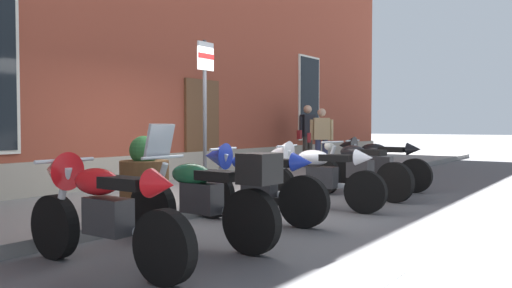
% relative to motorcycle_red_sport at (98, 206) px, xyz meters
% --- Properties ---
extents(ground_plane, '(140.00, 140.00, 0.00)m').
position_rel_motorcycle_red_sport_xyz_m(ground_plane, '(3.38, 1.00, -0.56)').
color(ground_plane, '#4C4C4F').
extents(sidewalk, '(30.51, 2.87, 0.15)m').
position_rel_motorcycle_red_sport_xyz_m(sidewalk, '(3.38, 2.43, -0.49)').
color(sidewalk, slate).
rests_on(sidewalk, ground_plane).
extents(lane_stripe, '(30.51, 0.12, 0.01)m').
position_rel_motorcycle_red_sport_xyz_m(lane_stripe, '(3.38, -2.20, -0.56)').
color(lane_stripe, silver).
rests_on(lane_stripe, ground_plane).
extents(motorcycle_red_sport, '(0.62, 2.08, 1.03)m').
position_rel_motorcycle_red_sport_xyz_m(motorcycle_red_sport, '(0.00, 0.00, 0.00)').
color(motorcycle_red_sport, black).
rests_on(motorcycle_red_sport, ground_plane).
extents(motorcycle_green_touring, '(0.62, 2.08, 1.30)m').
position_rel_motorcycle_red_sport_xyz_m(motorcycle_green_touring, '(1.22, -0.21, -0.02)').
color(motorcycle_green_touring, black).
rests_on(motorcycle_green_touring, ground_plane).
extents(motorcycle_blue_sport, '(0.62, 2.04, 1.04)m').
position_rel_motorcycle_red_sport_xyz_m(motorcycle_blue_sport, '(2.58, 0.18, 0.00)').
color(motorcycle_blue_sport, black).
rests_on(motorcycle_blue_sport, ground_plane).
extents(motorcycle_white_sport, '(0.62, 2.11, 1.03)m').
position_rel_motorcycle_red_sport_xyz_m(motorcycle_white_sport, '(4.04, 0.03, 0.00)').
color(motorcycle_white_sport, black).
rests_on(motorcycle_white_sport, ground_plane).
extents(motorcycle_black_naked, '(0.68, 2.12, 0.99)m').
position_rel_motorcycle_red_sport_xyz_m(motorcycle_black_naked, '(5.50, -0.02, -0.07)').
color(motorcycle_black_naked, black).
rests_on(motorcycle_black_naked, ground_plane).
extents(motorcycle_black_sport, '(0.62, 2.10, 1.05)m').
position_rel_motorcycle_red_sport_xyz_m(motorcycle_black_sport, '(6.78, 0.17, 0.01)').
color(motorcycle_black_sport, black).
rests_on(motorcycle_black_sport, ground_plane).
extents(pedestrian_tan_coat, '(0.46, 0.58, 1.56)m').
position_rel_motorcycle_red_sport_xyz_m(pedestrian_tan_coat, '(8.67, 2.34, 0.45)').
color(pedestrian_tan_coat, '#2D3351').
rests_on(pedestrian_tan_coat, sidewalk).
extents(pedestrian_dark_jacket, '(0.65, 0.31, 1.68)m').
position_rel_motorcycle_red_sport_xyz_m(pedestrian_dark_jacket, '(9.34, 3.12, 0.53)').
color(pedestrian_dark_jacket, '#38332D').
rests_on(pedestrian_dark_jacket, sidewalk).
extents(parking_sign, '(0.36, 0.07, 2.46)m').
position_rel_motorcycle_red_sport_xyz_m(parking_sign, '(3.25, 1.54, 1.17)').
color(parking_sign, '#4C4C51').
rests_on(parking_sign, sidewalk).
extents(barrel_planter, '(0.69, 0.69, 0.99)m').
position_rel_motorcycle_red_sport_xyz_m(barrel_planter, '(1.95, 1.52, -0.01)').
color(barrel_planter, brown).
rests_on(barrel_planter, sidewalk).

